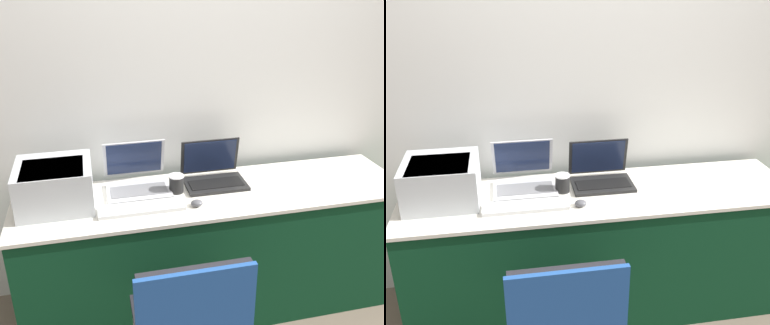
{
  "view_description": "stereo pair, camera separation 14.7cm",
  "coord_description": "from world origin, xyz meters",
  "views": [
    {
      "loc": [
        -0.64,
        -1.86,
        1.96
      ],
      "look_at": [
        -0.12,
        0.31,
        0.96
      ],
      "focal_mm": 42.0,
      "sensor_mm": 36.0,
      "label": 1
    },
    {
      "loc": [
        -0.5,
        -1.89,
        1.96
      ],
      "look_at": [
        -0.12,
        0.31,
        0.96
      ],
      "focal_mm": 42.0,
      "sensor_mm": 36.0,
      "label": 2
    }
  ],
  "objects": [
    {
      "name": "mouse",
      "position": [
        -0.14,
        0.14,
        0.8
      ],
      "size": [
        0.06,
        0.06,
        0.03
      ],
      "color": "#4C4C51",
      "rests_on": "table"
    },
    {
      "name": "wall_back",
      "position": [
        0.0,
        0.67,
        1.3
      ],
      "size": [
        8.0,
        0.05,
        2.6
      ],
      "color": "silver",
      "rests_on": "ground_plane"
    },
    {
      "name": "chair",
      "position": [
        -0.3,
        -0.42,
        0.56
      ],
      "size": [
        0.49,
        0.44,
        0.89
      ],
      "color": "black",
      "rests_on": "ground_plane"
    },
    {
      "name": "laptop_right",
      "position": [
        0.03,
        0.4,
        0.84
      ],
      "size": [
        0.35,
        0.27,
        0.24
      ],
      "color": "black",
      "rests_on": "table"
    },
    {
      "name": "external_keyboard",
      "position": [
        -0.43,
        0.17,
        0.79
      ],
      "size": [
        0.45,
        0.12,
        0.02
      ],
      "color": "silver",
      "rests_on": "table"
    },
    {
      "name": "table",
      "position": [
        0.0,
        0.28,
        0.39
      ],
      "size": [
        2.21,
        0.58,
        0.78
      ],
      "color": "#0C381E",
      "rests_on": "ground_plane"
    },
    {
      "name": "coffee_cup",
      "position": [
        -0.21,
        0.33,
        0.84
      ],
      "size": [
        0.08,
        0.08,
        0.1
      ],
      "color": "black",
      "rests_on": "table"
    },
    {
      "name": "laptop_left",
      "position": [
        -0.42,
        0.43,
        0.84
      ],
      "size": [
        0.35,
        0.34,
        0.25
      ],
      "color": "#B7B7BC",
      "rests_on": "table"
    },
    {
      "name": "printer",
      "position": [
        -0.85,
        0.33,
        0.91
      ],
      "size": [
        0.38,
        0.36,
        0.23
      ],
      "color": "#B2B7BC",
      "rests_on": "table"
    }
  ]
}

